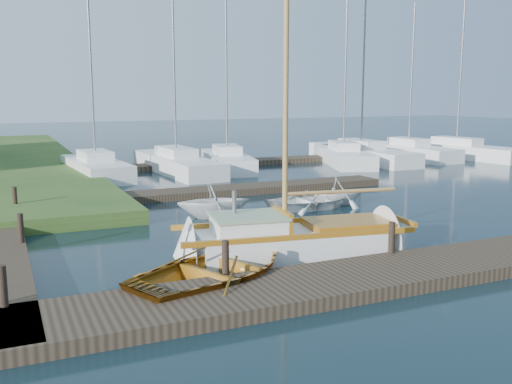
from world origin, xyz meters
name	(u,v)px	position (x,y,z in m)	size (l,w,h in m)	color
ground	(256,229)	(0.00, 0.00, 0.00)	(160.00, 160.00, 0.00)	black
near_dock	(364,278)	(0.00, -6.00, 0.15)	(18.00, 2.20, 0.30)	#2E241B
far_dock	(237,190)	(2.00, 6.50, 0.15)	(14.00, 1.60, 0.30)	#2E241B
pontoon	(295,160)	(10.00, 16.00, 0.15)	(30.00, 1.60, 0.30)	#2E241B
mooring_post_0	(3,286)	(-7.50, -5.00, 0.70)	(0.16, 0.16, 0.80)	black
mooring_post_1	(225,258)	(-3.00, -5.00, 0.70)	(0.16, 0.16, 0.80)	black
mooring_post_2	(392,238)	(1.50, -5.00, 0.70)	(0.16, 0.16, 0.80)	black
mooring_post_4	(21,228)	(-7.00, 0.00, 0.70)	(0.16, 0.16, 0.80)	black
mooring_post_5	(15,198)	(-7.00, 5.00, 0.70)	(0.16, 0.16, 0.80)	black
sailboat	(297,243)	(-0.25, -3.26, 0.34)	(7.36, 3.02, 9.83)	white
dinghy	(218,266)	(-3.07, -4.70, 0.45)	(3.14, 4.39, 0.91)	#874E11
tender_b	(214,198)	(-0.62, 2.19, 0.68)	(2.23, 2.59, 1.36)	white
tender_c	(312,198)	(3.37, 2.25, 0.36)	(2.51, 3.52, 0.73)	white
tender_d	(339,190)	(4.60, 2.28, 0.60)	(1.97, 2.29, 1.20)	white
marina_boat_0	(96,166)	(-2.83, 14.19, 0.57)	(2.78, 7.50, 10.89)	white
marina_boat_1	(176,162)	(1.58, 14.31, 0.56)	(2.77, 9.57, 10.02)	white
marina_boat_2	(227,159)	(4.62, 14.29, 0.58)	(3.73, 7.54, 11.27)	white
marina_boat_4	(343,155)	(12.28, 13.85, 0.57)	(4.73, 8.28, 11.11)	white
marina_boat_5	(361,153)	(14.11, 14.58, 0.56)	(2.24, 9.85, 10.72)	white
marina_boat_6	(408,150)	(17.95, 14.55, 0.57)	(2.61, 7.95, 10.21)	white
marina_boat_7	(456,149)	(21.36, 13.69, 0.57)	(3.91, 9.60, 11.70)	white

